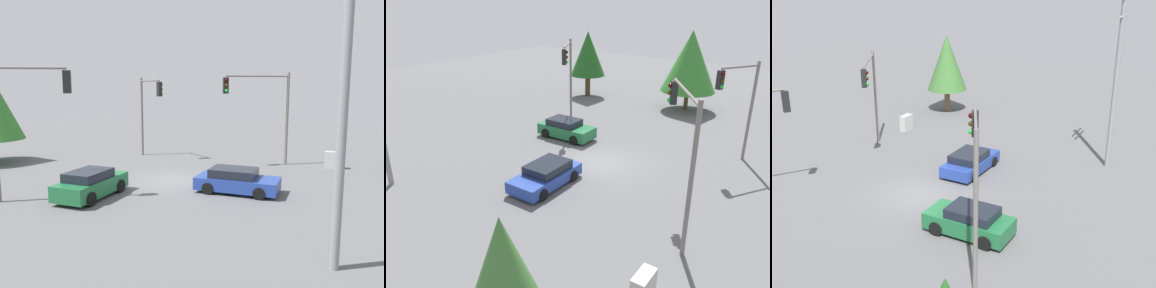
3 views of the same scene
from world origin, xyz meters
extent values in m
plane|color=#5B5B5E|center=(0.00, 0.00, 0.00)|extent=(80.00, 80.00, 0.00)
cube|color=#1E6638|center=(-2.19, -4.34, 0.56)|extent=(1.76, 4.02, 0.76)
cube|color=black|center=(-2.19, -4.54, 1.16)|extent=(1.55, 2.21, 0.43)
cylinder|color=black|center=(-3.03, -3.10, 0.34)|extent=(0.22, 0.67, 0.67)
cylinder|color=black|center=(-1.36, -3.10, 0.34)|extent=(0.22, 0.67, 0.67)
cylinder|color=black|center=(-3.03, -5.59, 0.34)|extent=(0.22, 0.67, 0.67)
cylinder|color=black|center=(-1.36, -5.59, 0.34)|extent=(0.22, 0.67, 0.67)
cube|color=#233D93|center=(4.27, -0.92, 0.48)|extent=(4.19, 1.88, 0.63)
cube|color=black|center=(4.07, -0.92, 1.02)|extent=(2.30, 1.65, 0.45)
cylinder|color=black|center=(5.57, -0.03, 0.30)|extent=(0.60, 0.22, 0.60)
cylinder|color=black|center=(5.57, -1.82, 0.30)|extent=(0.60, 0.22, 0.60)
cylinder|color=black|center=(2.98, -0.03, 0.30)|extent=(0.60, 0.22, 0.60)
cylinder|color=black|center=(2.98, -1.82, 0.30)|extent=(0.60, 0.22, 0.60)
cylinder|color=slate|center=(-5.54, 6.94, 3.05)|extent=(0.18, 0.18, 6.11)
cylinder|color=slate|center=(-4.41, 6.22, 5.86)|extent=(2.32, 1.54, 0.12)
cube|color=black|center=(-3.28, 5.50, 5.23)|extent=(0.44, 0.42, 1.05)
sphere|color=#360503|center=(-3.19, 5.65, 5.57)|extent=(0.22, 0.22, 0.22)
sphere|color=#392605|center=(-3.19, 5.65, 5.23)|extent=(0.22, 0.22, 0.22)
sphere|color=green|center=(-3.19, 5.65, 4.90)|extent=(0.22, 0.22, 0.22)
cylinder|color=slate|center=(5.64, 7.23, 3.18)|extent=(0.18, 0.18, 6.35)
cylinder|color=slate|center=(3.77, 6.05, 6.10)|extent=(3.80, 2.47, 0.12)
cube|color=black|center=(1.90, 4.86, 5.48)|extent=(0.44, 0.42, 1.05)
sphere|color=#360503|center=(2.00, 4.72, 5.81)|extent=(0.22, 0.22, 0.22)
sphere|color=#392605|center=(2.00, 4.72, 5.48)|extent=(0.22, 0.22, 0.22)
sphere|color=green|center=(2.00, 4.72, 5.14)|extent=(0.22, 0.22, 0.22)
cylinder|color=slate|center=(-4.32, -5.78, 6.23)|extent=(2.98, 1.71, 0.12)
cube|color=black|center=(-2.85, -4.98, 5.60)|extent=(0.43, 0.41, 1.05)
sphere|color=#360503|center=(-2.94, -4.83, 5.94)|extent=(0.22, 0.22, 0.22)
sphere|color=#392605|center=(-2.94, -4.83, 5.60)|extent=(0.22, 0.22, 0.22)
sphere|color=green|center=(-2.94, -4.83, 5.27)|extent=(0.22, 0.22, 0.22)
cylinder|color=gray|center=(9.02, -7.90, 5.28)|extent=(0.28, 0.28, 10.57)
cube|color=#B2B2AD|center=(8.75, 7.02, 0.57)|extent=(1.05, 0.51, 1.13)
camera|label=1|loc=(8.88, -19.18, 5.34)|focal=35.00mm
camera|label=2|loc=(17.96, 10.86, 9.63)|focal=35.00mm
camera|label=3|loc=(-19.17, -13.63, 11.53)|focal=45.00mm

